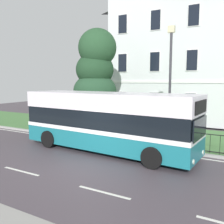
{
  "coord_description": "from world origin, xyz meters",
  "views": [
    {
      "loc": [
        6.13,
        -8.55,
        3.71
      ],
      "look_at": [
        -1.64,
        5.22,
        1.73
      ],
      "focal_mm": 39.73,
      "sensor_mm": 36.0,
      "label": 1
    }
  ],
  "objects_px": {
    "litter_bin": "(135,133)",
    "street_lamp_post": "(170,78)",
    "evergreen_tree": "(94,88)",
    "single_decker_bus": "(107,121)",
    "georgian_townhouse": "(202,51)"
  },
  "relations": [
    {
      "from": "litter_bin",
      "to": "single_decker_bus",
      "type": "bearing_deg",
      "value": -106.3
    },
    {
      "from": "georgian_townhouse",
      "to": "street_lamp_post",
      "type": "relative_size",
      "value": 2.36
    },
    {
      "from": "evergreen_tree",
      "to": "single_decker_bus",
      "type": "bearing_deg",
      "value": -49.72
    },
    {
      "from": "evergreen_tree",
      "to": "litter_bin",
      "type": "bearing_deg",
      "value": -25.7
    },
    {
      "from": "evergreen_tree",
      "to": "litter_bin",
      "type": "distance_m",
      "value": 5.39
    },
    {
      "from": "single_decker_bus",
      "to": "litter_bin",
      "type": "distance_m",
      "value": 2.51
    },
    {
      "from": "litter_bin",
      "to": "street_lamp_post",
      "type": "bearing_deg",
      "value": 7.78
    },
    {
      "from": "georgian_townhouse",
      "to": "single_decker_bus",
      "type": "relative_size",
      "value": 1.59
    },
    {
      "from": "evergreen_tree",
      "to": "single_decker_bus",
      "type": "height_order",
      "value": "evergreen_tree"
    },
    {
      "from": "single_decker_bus",
      "to": "evergreen_tree",
      "type": "bearing_deg",
      "value": 133.87
    },
    {
      "from": "georgian_townhouse",
      "to": "litter_bin",
      "type": "height_order",
      "value": "georgian_townhouse"
    },
    {
      "from": "georgian_townhouse",
      "to": "single_decker_bus",
      "type": "xyz_separation_m",
      "value": [
        -2.37,
        -13.16,
        -4.81
      ]
    },
    {
      "from": "single_decker_bus",
      "to": "litter_bin",
      "type": "bearing_deg",
      "value": 77.29
    },
    {
      "from": "georgian_townhouse",
      "to": "litter_bin",
      "type": "distance_m",
      "value": 12.51
    },
    {
      "from": "georgian_townhouse",
      "to": "street_lamp_post",
      "type": "height_order",
      "value": "georgian_townhouse"
    }
  ]
}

